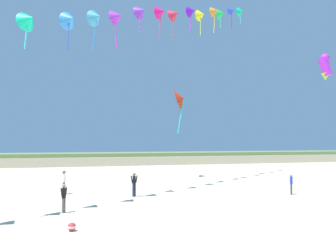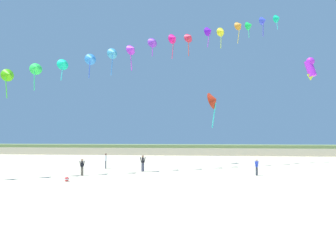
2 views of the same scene
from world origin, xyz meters
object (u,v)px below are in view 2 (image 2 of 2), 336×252
person_mid_center (143,162)px  large_kite_mid_trail (214,100)px  person_near_right (82,166)px  large_kite_low_lead (310,68)px  person_far_left (257,166)px  beach_ball (67,179)px  person_near_left (106,160)px

person_mid_center → large_kite_mid_trail: bearing=58.0°
person_near_right → large_kite_low_lead: bearing=13.5°
person_near_right → person_mid_center: bearing=44.1°
person_mid_center → person_far_left: bearing=-11.4°
person_near_right → beach_ball: (0.36, -4.20, -0.72)m
large_kite_low_lead → person_mid_center: bearing=-178.0°
person_near_right → large_kite_mid_trail: size_ratio=0.32×
person_near_left → beach_ball: (0.38, -11.31, -0.82)m
person_near_left → large_kite_low_lead: 23.59m
person_near_left → large_kite_mid_trail: 16.77m
person_near_left → person_near_right: bearing=-89.8°
person_near_right → large_kite_low_lead: size_ratio=0.67×
person_far_left → large_kite_mid_trail: size_ratio=0.31×
person_far_left → large_kite_low_lead: large_kite_low_lead is taller
person_near_right → large_kite_mid_trail: bearing=53.5°
person_mid_center → large_kite_mid_trail: (7.23, 11.57, 7.49)m
person_far_left → person_mid_center: bearing=168.6°
large_kite_mid_trail → beach_ball: bearing=-119.7°
person_near_right → beach_ball: person_near_right is taller
person_far_left → beach_ball: (-15.59, -6.52, -0.70)m
person_near_left → large_kite_low_lead: size_ratio=0.75×
person_mid_center → beach_ball: bearing=-116.5°
person_near_right → large_kite_low_lead: large_kite_low_lead is taller
person_near_left → person_far_left: bearing=-16.7°
beach_ball → large_kite_low_lead: bearing=23.9°
large_kite_low_lead → large_kite_mid_trail: 14.69m
person_mid_center → person_far_left: size_ratio=1.10×
large_kite_mid_trail → person_mid_center: bearing=-122.0°
person_near_right → person_mid_center: (4.74, 4.58, 0.07)m
person_near_left → beach_ball: size_ratio=4.79×
large_kite_mid_trail → person_far_left: bearing=-73.9°
person_mid_center → large_kite_low_lead: (16.79, 0.60, 9.43)m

